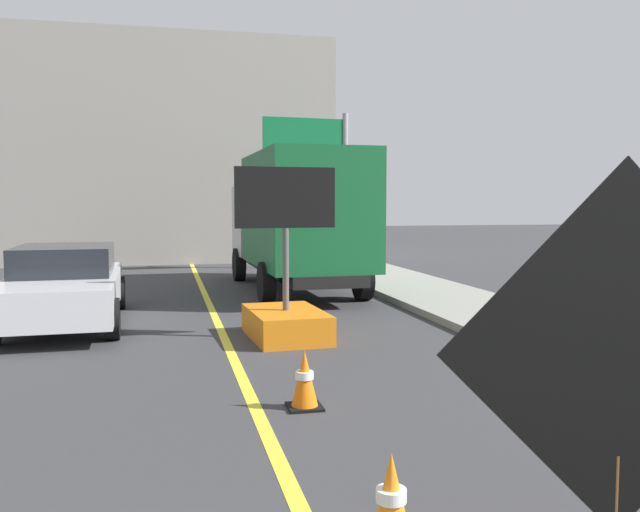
# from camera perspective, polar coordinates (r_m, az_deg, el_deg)

# --- Properties ---
(lane_center_stripe) EXTENTS (0.14, 36.00, 0.01)m
(lane_center_stripe) POSITION_cam_1_polar(r_m,az_deg,el_deg) (6.66, -4.84, -14.18)
(lane_center_stripe) COLOR yellow
(lane_center_stripe) RESTS_ON ground
(roadwork_sign) EXTENTS (1.63, 0.17, 2.33)m
(roadwork_sign) POSITION_cam_1_polar(r_m,az_deg,el_deg) (3.18, 24.08, -8.00)
(roadwork_sign) COLOR #593819
(roadwork_sign) RESTS_ON ground
(arrow_board_trailer) EXTENTS (1.60, 1.86, 2.70)m
(arrow_board_trailer) POSITION_cam_1_polar(r_m,az_deg,el_deg) (10.64, -2.92, -4.45)
(arrow_board_trailer) COLOR orange
(arrow_board_trailer) RESTS_ON ground
(box_truck) EXTENTS (2.56, 6.94, 3.28)m
(box_truck) POSITION_cam_1_polar(r_m,az_deg,el_deg) (16.23, -1.98, 3.26)
(box_truck) COLOR black
(box_truck) RESTS_ON ground
(pickup_car) EXTENTS (2.09, 4.91, 1.38)m
(pickup_car) POSITION_cam_1_polar(r_m,az_deg,el_deg) (12.68, -20.91, -2.31)
(pickup_car) COLOR silver
(pickup_car) RESTS_ON ground
(highway_guide_sign) EXTENTS (2.78, 0.34, 5.00)m
(highway_guide_sign) POSITION_cam_1_polar(r_m,az_deg,el_deg) (21.45, 0.17, 7.95)
(highway_guide_sign) COLOR gray
(highway_guide_sign) RESTS_ON ground
(far_building_block) EXTENTS (12.63, 8.24, 8.05)m
(far_building_block) POSITION_cam_1_polar(r_m,az_deg,el_deg) (27.87, -13.66, 8.27)
(far_building_block) COLOR gray
(far_building_block) RESTS_ON ground
(traffic_cone_near_sign) EXTENTS (0.36, 0.36, 0.62)m
(traffic_cone_near_sign) POSITION_cam_1_polar(r_m,az_deg,el_deg) (4.39, 6.06, -20.16)
(traffic_cone_near_sign) COLOR black
(traffic_cone_near_sign) RESTS_ON ground
(traffic_cone_mid_lane) EXTENTS (0.36, 0.36, 0.61)m
(traffic_cone_mid_lane) POSITION_cam_1_polar(r_m,az_deg,el_deg) (7.10, -1.32, -10.48)
(traffic_cone_mid_lane) COLOR black
(traffic_cone_mid_lane) RESTS_ON ground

